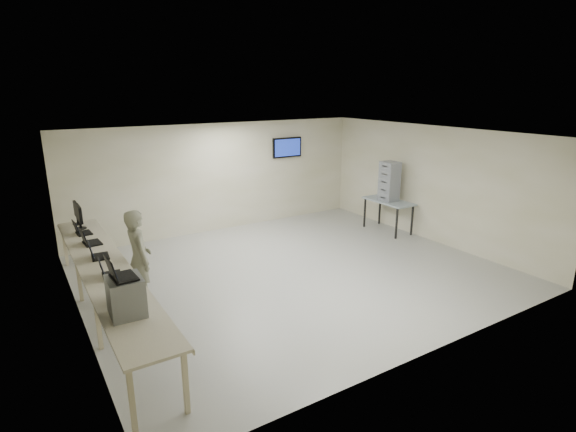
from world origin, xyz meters
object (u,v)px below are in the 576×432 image
soldier (139,260)px  side_table (389,203)px  equipment_box (126,296)px  workbench (105,271)px

soldier → side_table: bearing=-84.0°
soldier → side_table: (6.62, 0.89, -0.11)m
side_table → equipment_box: bearing=-158.9°
equipment_box → side_table: 7.78m
workbench → soldier: soldier is taller
soldier → side_table: soldier is taller
workbench → side_table: size_ratio=4.34×
workbench → side_table: workbench is taller
equipment_box → soldier: (0.63, 1.91, -0.28)m
workbench → equipment_box: equipment_box is taller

